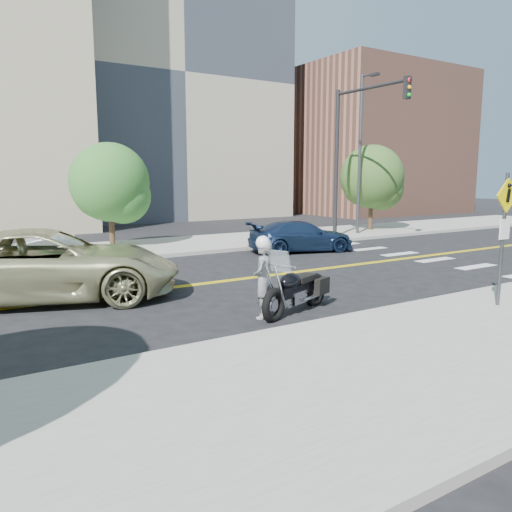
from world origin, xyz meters
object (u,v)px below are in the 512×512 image
object	(u,v)px
motorcycle	(296,279)
motorcyclist	(263,277)
parked_car_blue	(301,236)
parked_car_silver	(63,255)
suv	(48,265)
pedestrian_sign	(504,226)

from	to	relation	value
motorcycle	motorcyclist	bearing A→B (deg)	156.86
motorcycle	parked_car_blue	size ratio (longest dim) A/B	0.57
motorcyclist	motorcycle	world-z (taller)	motorcyclist
parked_car_silver	motorcyclist	bearing A→B (deg)	-154.11
parked_car_silver	motorcycle	bearing A→B (deg)	-148.26
motorcycle	parked_car_blue	xyz separation A→B (m)	(5.80, 7.44, -0.12)
motorcyclist	motorcycle	size ratio (longest dim) A/B	0.73
motorcyclist	suv	bearing A→B (deg)	-93.62
parked_car_silver	pedestrian_sign	bearing A→B (deg)	-136.61
motorcycle	parked_car_silver	world-z (taller)	motorcycle
motorcycle	suv	world-z (taller)	suv
pedestrian_sign	parked_car_blue	bearing A→B (deg)	79.37
motorcyclist	parked_car_blue	xyz separation A→B (m)	(6.70, 7.42, -0.26)
pedestrian_sign	motorcyclist	xyz separation A→B (m)	(-4.85, 2.45, -1.06)
motorcyclist	suv	distance (m)	5.57
motorcyclist	parked_car_silver	world-z (taller)	motorcyclist
motorcycle	pedestrian_sign	bearing A→B (deg)	-53.62
motorcycle	parked_car_blue	world-z (taller)	motorcycle
motorcyclist	motorcycle	xyz separation A→B (m)	(0.90, -0.02, -0.14)
motorcycle	parked_car_silver	xyz separation A→B (m)	(-3.57, 7.41, -0.14)
parked_car_silver	suv	bearing A→B (deg)	169.00
pedestrian_sign	parked_car_silver	distance (m)	12.46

